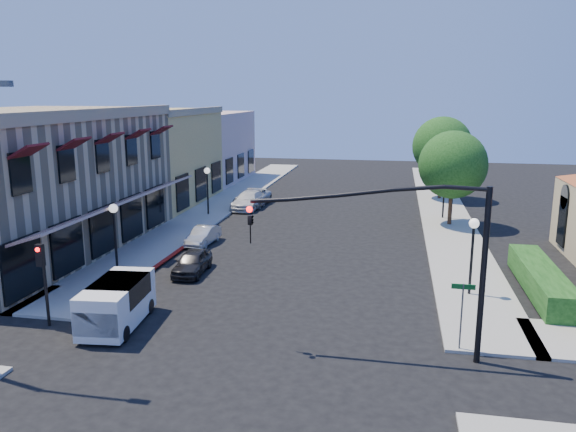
% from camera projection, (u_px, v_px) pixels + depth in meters
% --- Properties ---
extents(ground, '(120.00, 120.00, 0.00)m').
position_uv_depth(ground, '(236.00, 361.00, 18.99)').
color(ground, black).
rests_on(ground, ground).
extents(sidewalk_left, '(3.50, 50.00, 0.12)m').
position_uv_depth(sidewalk_left, '(225.00, 202.00, 46.50)').
color(sidewalk_left, '#99968B').
rests_on(sidewalk_left, ground).
extents(sidewalk_right, '(3.50, 50.00, 0.12)m').
position_uv_depth(sidewalk_right, '(443.00, 210.00, 43.25)').
color(sidewalk_right, '#99968B').
rests_on(sidewalk_right, ground).
extents(curb_red_strip, '(0.25, 10.00, 0.06)m').
position_uv_depth(curb_red_strip, '(147.00, 275.00, 27.95)').
color(curb_red_strip, maroon).
rests_on(curb_red_strip, ground).
extents(corner_brick_building, '(11.77, 18.20, 8.10)m').
position_uv_depth(corner_brick_building, '(25.00, 182.00, 31.56)').
color(corner_brick_building, tan).
rests_on(corner_brick_building, ground).
extents(yellow_stucco_building, '(10.00, 12.00, 7.60)m').
position_uv_depth(yellow_stucco_building, '(141.00, 157.00, 46.00)').
color(yellow_stucco_building, tan).
rests_on(yellow_stucco_building, ground).
extents(pink_stucco_building, '(10.00, 12.00, 7.00)m').
position_uv_depth(pink_stucco_building, '(193.00, 147.00, 57.57)').
color(pink_stucco_building, beige).
rests_on(pink_stucco_building, ground).
extents(hedge, '(1.40, 8.00, 1.10)m').
position_uv_depth(hedge, '(540.00, 293.00, 25.45)').
color(hedge, '#153E11').
rests_on(hedge, ground).
extents(street_tree_a, '(4.56, 4.56, 6.48)m').
position_uv_depth(street_tree_a, '(453.00, 165.00, 37.56)').
color(street_tree_a, '#382216').
rests_on(street_tree_a, ground).
extents(street_tree_b, '(4.94, 4.94, 7.02)m').
position_uv_depth(street_tree_b, '(442.00, 146.00, 47.07)').
color(street_tree_b, '#382216').
rests_on(street_tree_b, ground).
extents(signal_mast_arm, '(8.01, 0.39, 6.00)m').
position_uv_depth(signal_mast_arm, '(417.00, 242.00, 18.47)').
color(signal_mast_arm, black).
rests_on(signal_mast_arm, ground).
extents(secondary_signal, '(0.28, 0.42, 3.32)m').
position_uv_depth(secondary_signal, '(42.00, 270.00, 21.34)').
color(secondary_signal, black).
rests_on(secondary_signal, ground).
extents(street_name_sign, '(0.80, 0.06, 2.50)m').
position_uv_depth(street_name_sign, '(462.00, 306.00, 19.35)').
color(street_name_sign, '#595B5E').
rests_on(street_name_sign, ground).
extents(lamppost_left_near, '(0.44, 0.44, 3.57)m').
position_uv_depth(lamppost_left_near, '(114.00, 221.00, 27.66)').
color(lamppost_left_near, black).
rests_on(lamppost_left_near, ground).
extents(lamppost_left_far, '(0.44, 0.44, 3.57)m').
position_uv_depth(lamppost_left_far, '(207.00, 179.00, 41.09)').
color(lamppost_left_far, black).
rests_on(lamppost_left_far, ground).
extents(lamppost_right_near, '(0.44, 0.44, 3.57)m').
position_uv_depth(lamppost_right_near, '(473.00, 237.00, 24.50)').
color(lamppost_right_near, black).
rests_on(lamppost_right_near, ground).
extents(lamppost_right_far, '(0.44, 0.44, 3.57)m').
position_uv_depth(lamppost_right_far, '(445.00, 182.00, 39.85)').
color(lamppost_right_far, black).
rests_on(lamppost_right_far, ground).
extents(white_van, '(2.11, 4.15, 1.77)m').
position_uv_depth(white_van, '(116.00, 301.00, 21.64)').
color(white_van, silver).
rests_on(white_van, ground).
extents(parked_car_a, '(1.54, 3.48, 1.16)m').
position_uv_depth(parked_car_a, '(192.00, 262.00, 28.16)').
color(parked_car_a, black).
rests_on(parked_car_a, ground).
extents(parked_car_b, '(1.32, 3.29, 1.07)m').
position_uv_depth(parked_car_b, '(203.00, 236.00, 33.61)').
color(parked_car_b, '#B3B7B9').
rests_on(parked_car_b, ground).
extents(parked_car_c, '(2.17, 4.68, 1.32)m').
position_uv_depth(parked_car_c, '(249.00, 200.00, 43.98)').
color(parked_car_c, silver).
rests_on(parked_car_c, ground).
extents(parked_car_d, '(2.40, 4.79, 1.30)m').
position_uv_depth(parked_car_d, '(252.00, 198.00, 45.13)').
color(parked_car_d, '#AAACB0').
rests_on(parked_car_d, ground).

